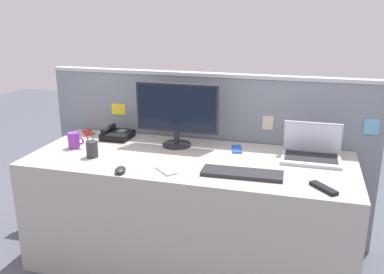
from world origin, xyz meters
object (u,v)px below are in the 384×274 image
(desktop_monitor, at_px, (177,111))
(desk_phone, at_px, (117,134))
(cell_phone_blue_case, at_px, (237,149))
(keyboard_main, at_px, (242,173))
(tv_remote, at_px, (324,188))
(cell_phone_red_case, at_px, (88,133))
(pen_cup, at_px, (92,149))
(laptop, at_px, (311,151))
(computer_mouse_right_hand, at_px, (120,170))
(cell_phone_silver_slab, at_px, (166,170))
(coffee_mug, at_px, (74,140))

(desktop_monitor, xyz_separation_m, desk_phone, (-0.46, 0.04, -0.21))
(desk_phone, relative_size, cell_phone_blue_case, 1.27)
(keyboard_main, bearing_deg, tv_remote, -12.87)
(cell_phone_red_case, bearing_deg, pen_cup, -98.63)
(cell_phone_red_case, bearing_deg, laptop, -44.55)
(desk_phone, relative_size, computer_mouse_right_hand, 1.98)
(cell_phone_red_case, bearing_deg, cell_phone_blue_case, -44.15)
(laptop, distance_m, desk_phone, 1.33)
(tv_remote, bearing_deg, pen_cup, 133.28)
(laptop, height_order, cell_phone_silver_slab, laptop)
(computer_mouse_right_hand, relative_size, cell_phone_blue_case, 0.64)
(keyboard_main, height_order, cell_phone_blue_case, keyboard_main)
(desk_phone, relative_size, cell_phone_silver_slab, 1.30)
(pen_cup, xyz_separation_m, cell_phone_blue_case, (0.84, 0.38, -0.05))
(laptop, xyz_separation_m, pen_cup, (-1.31, -0.33, 0.00))
(cell_phone_blue_case, height_order, coffee_mug, coffee_mug)
(keyboard_main, relative_size, pen_cup, 2.63)
(tv_remote, bearing_deg, cell_phone_silver_slab, 136.87)
(pen_cup, xyz_separation_m, cell_phone_red_case, (-0.28, 0.46, -0.05))
(desk_phone, distance_m, cell_phone_blue_case, 0.86)
(desk_phone, distance_m, cell_phone_red_case, 0.27)
(keyboard_main, xyz_separation_m, coffee_mug, (-1.14, 0.17, 0.04))
(desk_phone, distance_m, computer_mouse_right_hand, 0.66)
(pen_cup, bearing_deg, cell_phone_silver_slab, -11.19)
(keyboard_main, height_order, tv_remote, keyboard_main)
(computer_mouse_right_hand, relative_size, coffee_mug, 0.89)
(coffee_mug, bearing_deg, cell_phone_silver_slab, -17.70)
(coffee_mug, bearing_deg, cell_phone_blue_case, 13.62)
(desk_phone, bearing_deg, tv_remote, -20.61)
(desktop_monitor, relative_size, cell_phone_silver_slab, 3.67)
(keyboard_main, bearing_deg, laptop, 44.29)
(computer_mouse_right_hand, bearing_deg, cell_phone_silver_slab, 7.50)
(cell_phone_blue_case, bearing_deg, laptop, -17.93)
(cell_phone_silver_slab, bearing_deg, desk_phone, 89.75)
(desk_phone, xyz_separation_m, computer_mouse_right_hand, (0.30, -0.59, -0.01))
(laptop, relative_size, cell_phone_silver_slab, 2.31)
(computer_mouse_right_hand, xyz_separation_m, coffee_mug, (-0.48, 0.32, 0.04))
(desk_phone, bearing_deg, desktop_monitor, -4.38)
(keyboard_main, distance_m, coffee_mug, 1.16)
(cell_phone_silver_slab, bearing_deg, cell_phone_red_case, 97.35)
(laptop, relative_size, cell_phone_red_case, 2.59)
(desktop_monitor, height_order, pen_cup, desktop_monitor)
(cell_phone_silver_slab, bearing_deg, keyboard_main, -40.07)
(cell_phone_blue_case, bearing_deg, desktop_monitor, 169.91)
(desk_phone, bearing_deg, pen_cup, -86.64)
(laptop, height_order, cell_phone_blue_case, laptop)
(tv_remote, distance_m, coffee_mug, 1.60)
(computer_mouse_right_hand, relative_size, cell_phone_red_case, 0.74)
(computer_mouse_right_hand, bearing_deg, tv_remote, -9.82)
(cell_phone_red_case, bearing_deg, desktop_monitor, -47.77)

